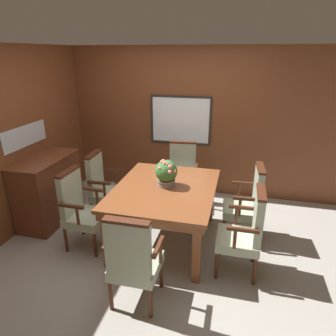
% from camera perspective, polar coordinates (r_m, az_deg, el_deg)
% --- Properties ---
extents(ground_plane, '(14.00, 14.00, 0.00)m').
position_cam_1_polar(ground_plane, '(4.07, -3.19, -13.98)').
color(ground_plane, '#A39E93').
extents(wall_back, '(7.20, 0.08, 2.45)m').
position_cam_1_polar(wall_back, '(5.13, 2.22, 8.65)').
color(wall_back, brown).
rests_on(wall_back, ground_plane).
extents(wall_left, '(0.08, 7.20, 2.45)m').
position_cam_1_polar(wall_left, '(4.44, -27.75, 4.19)').
color(wall_left, brown).
rests_on(wall_left, ground_plane).
extents(dining_table, '(1.23, 1.52, 0.77)m').
position_cam_1_polar(dining_table, '(3.76, -0.55, -5.02)').
color(dining_table, brown).
rests_on(dining_table, ground_plane).
extents(chair_head_near, '(0.51, 0.47, 1.02)m').
position_cam_1_polar(chair_head_near, '(2.94, -6.70, -16.85)').
color(chair_head_near, '#472314').
rests_on(chair_head_near, ground_plane).
extents(chair_head_far, '(0.53, 0.50, 1.02)m').
position_cam_1_polar(chair_head_far, '(4.82, 2.64, -0.79)').
color(chair_head_far, '#472314').
rests_on(chair_head_far, ground_plane).
extents(chair_left_far, '(0.49, 0.53, 1.02)m').
position_cam_1_polar(chair_left_far, '(4.45, -12.24, -3.24)').
color(chair_left_far, '#472314').
rests_on(chair_left_far, ground_plane).
extents(chair_left_near, '(0.48, 0.52, 1.02)m').
position_cam_1_polar(chair_left_near, '(3.91, -16.43, -7.21)').
color(chair_left_near, '#472314').
rests_on(chair_left_near, ground_plane).
extents(chair_right_near, '(0.47, 0.51, 1.02)m').
position_cam_1_polar(chair_right_near, '(3.42, 14.64, -11.40)').
color(chair_right_near, '#472314').
rests_on(chair_right_near, ground_plane).
extents(chair_right_far, '(0.49, 0.52, 1.02)m').
position_cam_1_polar(chair_right_far, '(4.04, 14.98, -6.11)').
color(chair_right_far, '#472314').
rests_on(chair_right_far, ground_plane).
extents(potted_plant, '(0.28, 0.28, 0.35)m').
position_cam_1_polar(potted_plant, '(3.70, -0.34, -0.92)').
color(potted_plant, gray).
rests_on(potted_plant, dining_table).
extents(sideboard_cabinet, '(0.52, 1.05, 0.96)m').
position_cam_1_polar(sideboard_cabinet, '(4.68, -21.76, -3.83)').
color(sideboard_cabinet, brown).
rests_on(sideboard_cabinet, ground_plane).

